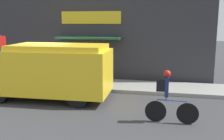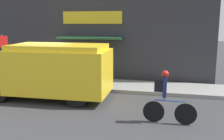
# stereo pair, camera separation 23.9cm
# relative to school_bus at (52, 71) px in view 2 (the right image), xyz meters

# --- Properties ---
(ground_plane) EXTENTS (70.00, 70.00, 0.00)m
(ground_plane) POSITION_rel_school_bus_xyz_m (-0.92, 1.38, -1.19)
(ground_plane) COLOR #38383A
(sidewalk) EXTENTS (28.00, 2.16, 0.16)m
(sidewalk) POSITION_rel_school_bus_xyz_m (-0.92, 2.46, -1.11)
(sidewalk) COLOR gray
(sidewalk) RESTS_ON ground_plane
(storefront) EXTENTS (15.79, 1.06, 5.92)m
(storefront) POSITION_rel_school_bus_xyz_m (-0.89, 3.90, 1.77)
(storefront) COLOR #2D2D33
(storefront) RESTS_ON ground_plane
(school_bus) EXTENTS (5.38, 2.67, 2.28)m
(school_bus) POSITION_rel_school_bus_xyz_m (0.00, 0.00, 0.00)
(school_bus) COLOR yellow
(school_bus) RESTS_ON ground_plane
(cyclist) EXTENTS (1.68, 0.22, 1.71)m
(cyclist) POSITION_rel_school_bus_xyz_m (4.72, -1.68, -0.36)
(cyclist) COLOR black
(cyclist) RESTS_ON ground_plane
(stop_sign_post) EXTENTS (0.45, 0.45, 2.36)m
(stop_sign_post) POSITION_rel_school_bus_xyz_m (-3.80, 2.12, 0.55)
(stop_sign_post) COLOR slate
(stop_sign_post) RESTS_ON sidewalk
(trash_bin) EXTENTS (0.62, 0.62, 0.85)m
(trash_bin) POSITION_rel_school_bus_xyz_m (-1.93, 2.72, -0.60)
(trash_bin) COLOR slate
(trash_bin) RESTS_ON sidewalk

